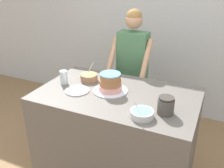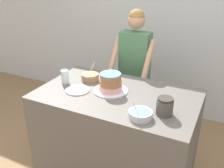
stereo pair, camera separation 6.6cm
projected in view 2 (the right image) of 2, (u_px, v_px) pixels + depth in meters
wall_back at (167, 24)px, 3.38m from camera, size 10.00×0.05×2.60m
counter at (117, 137)px, 2.44m from camera, size 1.43×0.88×0.96m
person_baker at (134, 63)px, 2.91m from camera, size 0.46×0.43×1.59m
cake at (111, 83)px, 2.25m from camera, size 0.32×0.32×0.17m
frosting_bowl_blue at (140, 114)px, 1.86m from camera, size 0.18×0.18×0.16m
frosting_bowl_olive at (90, 77)px, 2.49m from camera, size 0.17×0.17×0.17m
drinking_glass at (65, 77)px, 2.42m from camera, size 0.07×0.07×0.13m
ceramic_plate at (77, 90)px, 2.29m from camera, size 0.22×0.22×0.01m
stoneware_jar at (165, 106)px, 1.89m from camera, size 0.13×0.13×0.14m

